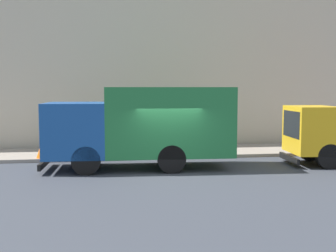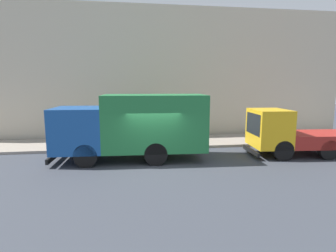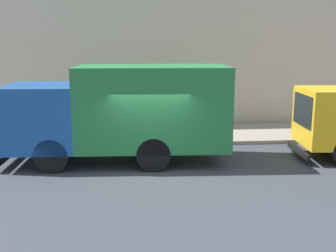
{
  "view_description": "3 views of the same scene",
  "coord_description": "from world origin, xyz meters",
  "px_view_note": "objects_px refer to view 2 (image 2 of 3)",
  "views": [
    {
      "loc": [
        -15.56,
        2.29,
        3.25
      ],
      "look_at": [
        1.01,
        -0.12,
        1.73
      ],
      "focal_mm": 44.27,
      "sensor_mm": 36.0,
      "label": 1
    },
    {
      "loc": [
        -12.18,
        1.01,
        3.75
      ],
      "look_at": [
        1.12,
        -0.85,
        1.69
      ],
      "focal_mm": 28.36,
      "sensor_mm": 36.0,
      "label": 2
    },
    {
      "loc": [
        -12.55,
        0.54,
        4.08
      ],
      "look_at": [
        1.66,
        -0.72,
        1.12
      ],
      "focal_mm": 43.36,
      "sensor_mm": 36.0,
      "label": 3
    }
  ],
  "objects_px": {
    "small_flatbed_truck": "(290,134)",
    "pedestrian_walking": "(127,129)",
    "traffic_cone_orange": "(57,143)",
    "large_utility_truck": "(134,125)"
  },
  "relations": [
    {
      "from": "pedestrian_walking",
      "to": "large_utility_truck",
      "type": "bearing_deg",
      "value": 173.88
    },
    {
      "from": "large_utility_truck",
      "to": "pedestrian_walking",
      "type": "bearing_deg",
      "value": 9.19
    },
    {
      "from": "large_utility_truck",
      "to": "traffic_cone_orange",
      "type": "xyz_separation_m",
      "value": [
        2.27,
        4.35,
        -1.28
      ]
    },
    {
      "from": "large_utility_truck",
      "to": "traffic_cone_orange",
      "type": "relative_size",
      "value": 10.43
    },
    {
      "from": "small_flatbed_truck",
      "to": "large_utility_truck",
      "type": "bearing_deg",
      "value": 92.03
    },
    {
      "from": "traffic_cone_orange",
      "to": "small_flatbed_truck",
      "type": "bearing_deg",
      "value": -101.52
    },
    {
      "from": "pedestrian_walking",
      "to": "traffic_cone_orange",
      "type": "xyz_separation_m",
      "value": [
        -1.22,
        3.94,
        -0.5
      ]
    },
    {
      "from": "small_flatbed_truck",
      "to": "pedestrian_walking",
      "type": "distance_m",
      "value": 9.53
    },
    {
      "from": "small_flatbed_truck",
      "to": "traffic_cone_orange",
      "type": "height_order",
      "value": "small_flatbed_truck"
    },
    {
      "from": "pedestrian_walking",
      "to": "traffic_cone_orange",
      "type": "distance_m",
      "value": 4.15
    }
  ]
}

